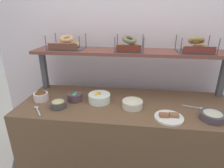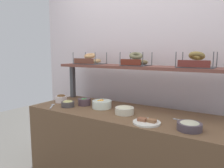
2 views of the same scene
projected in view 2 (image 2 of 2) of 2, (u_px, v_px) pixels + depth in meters
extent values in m
cube|color=silver|center=(147.00, 71.00, 2.50)|extent=(3.11, 0.06, 2.40)
cube|color=brown|center=(123.00, 153.00, 2.15)|extent=(1.91, 0.70, 0.85)
cube|color=#4C4C51|center=(73.00, 82.00, 2.76)|extent=(0.05, 0.05, 0.40)
cube|color=brown|center=(136.00, 67.00, 2.26)|extent=(1.87, 0.32, 0.03)
cylinder|color=#503B44|center=(84.00, 102.00, 2.34)|extent=(0.14, 0.14, 0.07)
sphere|color=#54AF5C|center=(86.00, 99.00, 2.35)|extent=(0.03, 0.03, 0.03)
sphere|color=#48AF56|center=(83.00, 100.00, 2.32)|extent=(0.04, 0.04, 0.04)
sphere|color=green|center=(84.00, 100.00, 2.31)|extent=(0.03, 0.03, 0.03)
cylinder|color=#4C4748|center=(68.00, 104.00, 2.27)|extent=(0.14, 0.14, 0.06)
ellipsoid|color=#C5BE71|center=(68.00, 102.00, 2.27)|extent=(0.11, 0.11, 0.04)
cylinder|color=beige|center=(124.00, 111.00, 2.00)|extent=(0.18, 0.18, 0.06)
ellipsoid|color=beige|center=(124.00, 108.00, 2.00)|extent=(0.14, 0.14, 0.04)
cylinder|color=white|center=(102.00, 104.00, 2.22)|extent=(0.20, 0.20, 0.08)
sphere|color=#F9A435|center=(101.00, 102.00, 2.22)|extent=(0.05, 0.05, 0.05)
sphere|color=gold|center=(98.00, 102.00, 2.21)|extent=(0.04, 0.04, 0.04)
sphere|color=orange|center=(102.00, 101.00, 2.24)|extent=(0.04, 0.04, 0.04)
cylinder|color=white|center=(61.00, 99.00, 2.48)|extent=(0.13, 0.13, 0.07)
ellipsoid|color=brown|center=(61.00, 97.00, 2.47)|extent=(0.10, 0.10, 0.05)
cylinder|color=#4A3F48|center=(189.00, 127.00, 1.58)|extent=(0.18, 0.18, 0.06)
ellipsoid|color=beige|center=(190.00, 123.00, 1.57)|extent=(0.14, 0.14, 0.04)
cylinder|color=white|center=(147.00, 123.00, 1.73)|extent=(0.22, 0.22, 0.01)
cube|color=brown|center=(142.00, 119.00, 1.75)|extent=(0.07, 0.05, 0.02)
cube|color=#92603E|center=(152.00, 121.00, 1.72)|extent=(0.07, 0.05, 0.02)
cube|color=#B7B7BC|center=(52.00, 107.00, 2.25)|extent=(0.10, 0.12, 0.01)
ellipsoid|color=#B7B7BC|center=(53.00, 105.00, 2.34)|extent=(0.04, 0.03, 0.01)
cube|color=#B7B7BC|center=(181.00, 120.00, 1.79)|extent=(0.14, 0.05, 0.01)
ellipsoid|color=#B7B7BC|center=(191.00, 123.00, 1.73)|extent=(0.04, 0.03, 0.01)
cube|color=#4C4C51|center=(90.00, 64.00, 2.60)|extent=(0.34, 0.24, 0.01)
cylinder|color=#4C4C51|center=(73.00, 58.00, 2.58)|extent=(0.01, 0.01, 0.14)
cylinder|color=#4C4C51|center=(95.00, 59.00, 2.41)|extent=(0.01, 0.01, 0.14)
cylinder|color=#4C4C51|center=(85.00, 58.00, 2.77)|extent=(0.01, 0.01, 0.14)
cylinder|color=#4C4C51|center=(107.00, 58.00, 2.60)|extent=(0.01, 0.01, 0.14)
cube|color=brown|center=(84.00, 61.00, 2.49)|extent=(0.29, 0.01, 0.06)
torus|color=tan|center=(85.00, 61.00, 2.60)|extent=(0.20, 0.20, 0.05)
torus|color=tan|center=(95.00, 61.00, 2.60)|extent=(0.19, 0.19, 0.05)
torus|color=tan|center=(90.00, 56.00, 2.59)|extent=(0.16, 0.17, 0.07)
cube|color=#4C4C51|center=(136.00, 65.00, 2.25)|extent=(0.26, 0.24, 0.01)
cylinder|color=#4C4C51|center=(120.00, 59.00, 2.22)|extent=(0.01, 0.01, 0.14)
cylinder|color=#4C4C51|center=(143.00, 59.00, 2.08)|extent=(0.01, 0.01, 0.14)
cylinder|color=#4C4C51|center=(130.00, 59.00, 2.41)|extent=(0.01, 0.01, 0.14)
cylinder|color=#4C4C51|center=(152.00, 59.00, 2.27)|extent=(0.01, 0.01, 0.14)
cube|color=maroon|center=(131.00, 62.00, 2.15)|extent=(0.22, 0.01, 0.06)
torus|color=olive|center=(131.00, 62.00, 2.25)|extent=(0.20, 0.20, 0.06)
torus|color=olive|center=(141.00, 62.00, 2.26)|extent=(0.15, 0.16, 0.06)
torus|color=#746F4E|center=(136.00, 56.00, 2.24)|extent=(0.20, 0.20, 0.09)
cube|color=#4C4C51|center=(196.00, 67.00, 1.94)|extent=(0.31, 0.24, 0.01)
cylinder|color=#4C4C51|center=(176.00, 60.00, 1.91)|extent=(0.01, 0.01, 0.14)
cylinder|color=#4C4C51|center=(213.00, 60.00, 1.75)|extent=(0.01, 0.01, 0.14)
cylinder|color=#4C4C51|center=(183.00, 59.00, 2.10)|extent=(0.01, 0.01, 0.14)
cylinder|color=#4C4C51|center=(217.00, 60.00, 1.94)|extent=(0.01, 0.01, 0.14)
cube|color=maroon|center=(193.00, 64.00, 1.83)|extent=(0.27, 0.01, 0.06)
torus|color=#A17349|center=(189.00, 64.00, 1.94)|extent=(0.15, 0.15, 0.06)
torus|color=#A07841|center=(203.00, 64.00, 1.94)|extent=(0.20, 0.20, 0.06)
torus|color=olive|center=(197.00, 56.00, 1.92)|extent=(0.15, 0.15, 0.09)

